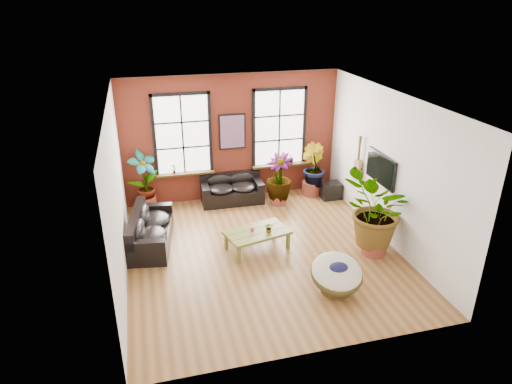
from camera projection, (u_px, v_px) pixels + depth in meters
room at (261, 179)px, 9.83m from camera, size 6.04×6.54×3.54m
sofa_back at (231, 189)px, 12.82m from camera, size 1.73×0.88×0.79m
sofa_left at (149, 230)px, 10.59m from camera, size 1.17×2.15×0.81m
coffee_table at (257, 233)px, 10.39m from camera, size 1.58×1.13×0.55m
papasan_chair at (337, 274)px, 8.91m from camera, size 1.11×1.12×0.77m
poster at (232, 132)px, 12.44m from camera, size 0.74×0.06×0.98m
tv_wall_unit at (374, 169)px, 10.99m from camera, size 0.13×1.86×1.20m
media_box at (331, 190)px, 13.06m from camera, size 0.56×0.47×0.46m
pot_back_left at (147, 203)px, 12.39m from camera, size 0.54×0.54×0.37m
pot_back_right at (311, 188)px, 13.32m from camera, size 0.56×0.56×0.40m
pot_right_wall at (374, 245)px, 10.30m from camera, size 0.71×0.71×0.40m
pot_mid at (278, 198)px, 12.73m from camera, size 0.51×0.51×0.32m
floor_plant_back_left at (144, 179)px, 12.07m from camera, size 0.97×0.88×1.53m
floor_plant_back_right at (313, 167)px, 13.09m from camera, size 0.78×0.88×1.36m
floor_plant_right_wall at (377, 212)px, 9.98m from camera, size 2.08×2.09×1.76m
floor_plant_mid at (279, 177)px, 12.52m from camera, size 1.03×1.03×1.30m
table_plant at (269, 228)px, 10.28m from camera, size 0.24×0.22×0.24m
sill_plant_left at (174, 169)px, 12.38m from camera, size 0.17×0.17×0.27m
sill_plant_right at (291, 159)px, 13.15m from camera, size 0.19×0.19×0.27m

